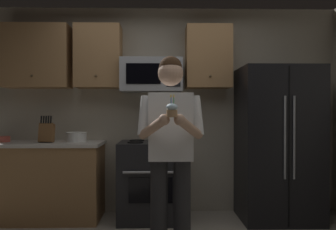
{
  "coord_description": "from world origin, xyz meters",
  "views": [
    {
      "loc": [
        -0.05,
        -2.8,
        1.28
      ],
      "look_at": [
        0.02,
        0.23,
        1.25
      ],
      "focal_mm": 37.57,
      "sensor_mm": 36.0,
      "label": 1
    }
  ],
  "objects_px": {
    "microwave": "(152,75)",
    "bowl_large_white": "(76,137)",
    "bowl_small_colored": "(4,139)",
    "cupcake": "(172,110)",
    "person": "(171,145)",
    "refrigerator": "(278,144)",
    "oven_range": "(151,180)",
    "knife_block": "(47,132)"
  },
  "relations": [
    {
      "from": "microwave",
      "to": "oven_range",
      "type": "bearing_deg",
      "value": -90.02
    },
    {
      "from": "refrigerator",
      "to": "bowl_large_white",
      "type": "bearing_deg",
      "value": 177.5
    },
    {
      "from": "microwave",
      "to": "knife_block",
      "type": "xyz_separation_m",
      "value": [
        -1.22,
        -0.15,
        -0.68
      ]
    },
    {
      "from": "refrigerator",
      "to": "bowl_large_white",
      "type": "xyz_separation_m",
      "value": [
        -2.4,
        0.1,
        0.08
      ]
    },
    {
      "from": "refrigerator",
      "to": "microwave",
      "type": "bearing_deg",
      "value": 173.97
    },
    {
      "from": "knife_block",
      "to": "bowl_large_white",
      "type": "distance_m",
      "value": 0.34
    },
    {
      "from": "microwave",
      "to": "cupcake",
      "type": "xyz_separation_m",
      "value": [
        0.19,
        -1.58,
        -0.43
      ]
    },
    {
      "from": "microwave",
      "to": "knife_block",
      "type": "bearing_deg",
      "value": -173.05
    },
    {
      "from": "bowl_large_white",
      "to": "refrigerator",
      "type": "bearing_deg",
      "value": -2.5
    },
    {
      "from": "oven_range",
      "to": "bowl_large_white",
      "type": "xyz_separation_m",
      "value": [
        -0.9,
        0.07,
        0.52
      ]
    },
    {
      "from": "microwave",
      "to": "refrigerator",
      "type": "bearing_deg",
      "value": -6.03
    },
    {
      "from": "knife_block",
      "to": "person",
      "type": "relative_size",
      "value": 0.18
    },
    {
      "from": "person",
      "to": "cupcake",
      "type": "height_order",
      "value": "person"
    },
    {
      "from": "microwave",
      "to": "bowl_small_colored",
      "type": "xyz_separation_m",
      "value": [
        -1.74,
        -0.09,
        -0.76
      ]
    },
    {
      "from": "bowl_large_white",
      "to": "bowl_small_colored",
      "type": "height_order",
      "value": "bowl_large_white"
    },
    {
      "from": "cupcake",
      "to": "knife_block",
      "type": "bearing_deg",
      "value": 134.63
    },
    {
      "from": "bowl_small_colored",
      "to": "cupcake",
      "type": "distance_m",
      "value": 2.47
    },
    {
      "from": "bowl_large_white",
      "to": "person",
      "type": "xyz_separation_m",
      "value": [
        1.09,
        -1.2,
        0.01
      ]
    },
    {
      "from": "refrigerator",
      "to": "person",
      "type": "distance_m",
      "value": 1.71
    },
    {
      "from": "oven_range",
      "to": "microwave",
      "type": "xyz_separation_m",
      "value": [
        0.0,
        0.12,
        1.26
      ]
    },
    {
      "from": "knife_block",
      "to": "bowl_large_white",
      "type": "height_order",
      "value": "knife_block"
    },
    {
      "from": "knife_block",
      "to": "person",
      "type": "bearing_deg",
      "value": -37.98
    },
    {
      "from": "bowl_large_white",
      "to": "person",
      "type": "bearing_deg",
      "value": -47.7
    },
    {
      "from": "cupcake",
      "to": "bowl_large_white",
      "type": "bearing_deg",
      "value": 125.53
    },
    {
      "from": "bowl_large_white",
      "to": "bowl_small_colored",
      "type": "distance_m",
      "value": 0.85
    },
    {
      "from": "knife_block",
      "to": "bowl_small_colored",
      "type": "bearing_deg",
      "value": 173.23
    },
    {
      "from": "microwave",
      "to": "bowl_large_white",
      "type": "height_order",
      "value": "microwave"
    },
    {
      "from": "oven_range",
      "to": "bowl_small_colored",
      "type": "xyz_separation_m",
      "value": [
        -1.74,
        0.03,
        0.49
      ]
    },
    {
      "from": "refrigerator",
      "to": "knife_block",
      "type": "height_order",
      "value": "refrigerator"
    },
    {
      "from": "oven_range",
      "to": "knife_block",
      "type": "relative_size",
      "value": 2.91
    },
    {
      "from": "refrigerator",
      "to": "cupcake",
      "type": "bearing_deg",
      "value": -132.51
    },
    {
      "from": "bowl_small_colored",
      "to": "person",
      "type": "xyz_separation_m",
      "value": [
        1.94,
        -1.17,
        0.04
      ]
    },
    {
      "from": "oven_range",
      "to": "bowl_small_colored",
      "type": "relative_size",
      "value": 6.42
    },
    {
      "from": "knife_block",
      "to": "person",
      "type": "xyz_separation_m",
      "value": [
        1.42,
        -1.11,
        -0.04
      ]
    },
    {
      "from": "person",
      "to": "knife_block",
      "type": "bearing_deg",
      "value": 142.02
    },
    {
      "from": "oven_range",
      "to": "knife_block",
      "type": "height_order",
      "value": "knife_block"
    },
    {
      "from": "bowl_small_colored",
      "to": "microwave",
      "type": "bearing_deg",
      "value": 2.86
    },
    {
      "from": "person",
      "to": "cupcake",
      "type": "bearing_deg",
      "value": -90.0
    },
    {
      "from": "oven_range",
      "to": "cupcake",
      "type": "xyz_separation_m",
      "value": [
        0.19,
        -1.46,
        0.83
      ]
    },
    {
      "from": "oven_range",
      "to": "refrigerator",
      "type": "xyz_separation_m",
      "value": [
        1.5,
        -0.04,
        0.44
      ]
    },
    {
      "from": "bowl_large_white",
      "to": "cupcake",
      "type": "bearing_deg",
      "value": -54.47
    },
    {
      "from": "bowl_large_white",
      "to": "cupcake",
      "type": "relative_size",
      "value": 1.42
    }
  ]
}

